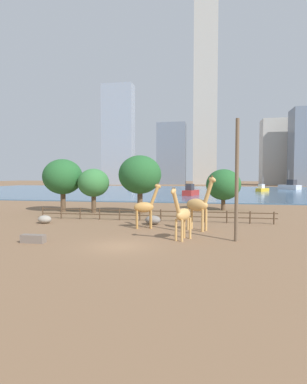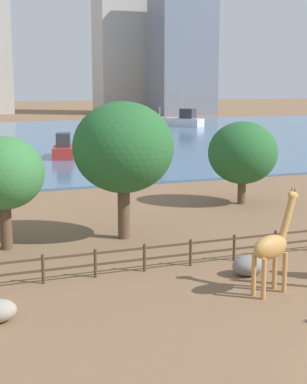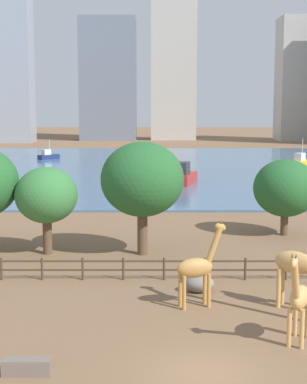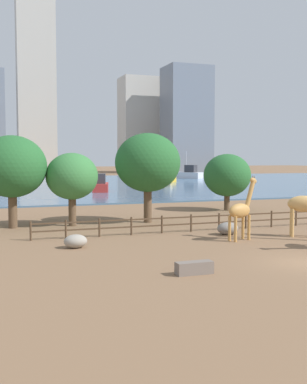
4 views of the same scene
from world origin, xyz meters
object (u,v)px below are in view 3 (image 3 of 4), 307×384
(giraffe_companion, at_px, (298,298))
(boat_sailboat, at_px, (47,156))
(giraffe_young, at_px, (299,262))
(tree_center_broad, at_px, (284,188))
(tree_right_tall, at_px, (141,180))
(boat_tug, at_px, (300,162))
(giraffe_tall, at_px, (197,267))
(feeding_trough, at_px, (26,367))
(boat_ferry, at_px, (182,176))
(tree_left_small, at_px, (45,196))
(boulder_near_fence, at_px, (199,284))

(giraffe_companion, xyz_separation_m, boat_sailboat, (-25.96, 87.28, -1.14))
(giraffe_young, distance_m, tree_center_broad, 17.21)
(tree_right_tall, bearing_deg, tree_center_broad, 29.04)
(tree_center_broad, relative_size, boat_tug, 1.14)
(giraffe_tall, xyz_separation_m, giraffe_young, (4.97, -0.30, 0.32))
(giraffe_companion, distance_m, tree_right_tall, 16.91)
(giraffe_young, relative_size, boat_sailboat, 1.24)
(giraffe_young, bearing_deg, boat_sailboat, 137.84)
(giraffe_tall, height_order, tree_center_broad, tree_center_broad)
(giraffe_companion, xyz_separation_m, feeding_trough, (-10.74, -2.88, -1.67))
(boat_ferry, distance_m, boat_tug, 30.24)
(giraffe_tall, height_order, feeding_trough, giraffe_tall)
(tree_center_broad, bearing_deg, tree_right_tall, -150.96)
(giraffe_tall, distance_m, boat_ferry, 46.34)
(giraffe_young, bearing_deg, tree_right_tall, 155.83)
(giraffe_companion, relative_size, boat_ferry, 0.62)
(tree_left_small, xyz_separation_m, boat_tug, (31.53, 57.85, -3.01))
(giraffe_young, height_order, boulder_near_fence, giraffe_young)
(giraffe_tall, height_order, tree_left_small, tree_left_small)
(tree_right_tall, relative_size, boat_tug, 1.47)
(feeding_trough, xyz_separation_m, boat_sailboat, (-15.22, 90.17, 0.53))
(giraffe_companion, relative_size, feeding_trough, 2.33)
(boulder_near_fence, bearing_deg, giraffe_companion, -62.86)
(tree_left_small, xyz_separation_m, boat_sailboat, (-12.75, 72.00, -3.15))
(feeding_trough, distance_m, boat_tug, 81.39)
(tree_center_broad, relative_size, tree_right_tall, 0.78)
(giraffe_young, height_order, tree_center_broad, tree_center_broad)
(giraffe_companion, relative_size, boulder_near_fence, 2.65)
(tree_right_tall, height_order, boat_tug, tree_right_tall)
(giraffe_young, height_order, tree_left_small, tree_left_small)
(giraffe_tall, relative_size, boat_sailboat, 1.07)
(giraffe_companion, bearing_deg, boat_ferry, -152.91)
(giraffe_companion, height_order, boat_ferry, giraffe_companion)
(giraffe_tall, relative_size, tree_center_broad, 0.73)
(boulder_near_fence, distance_m, tree_center_broad, 16.51)
(giraffe_companion, relative_size, boat_sailboat, 1.03)
(giraffe_young, bearing_deg, giraffe_companion, -74.53)
(tree_right_tall, xyz_separation_m, boat_tug, (25.11, 57.97, -4.10))
(boat_sailboat, bearing_deg, tree_left_small, -126.77)
(feeding_trough, height_order, boat_sailboat, boat_sailboat)
(tree_center_broad, xyz_separation_m, boat_tug, (14.21, 51.92, -2.71))
(tree_left_small, height_order, boat_ferry, tree_left_small)
(tree_left_small, xyz_separation_m, boat_ferry, (10.99, 35.66, -2.83))
(tree_center_broad, bearing_deg, giraffe_companion, -100.97)
(feeding_trough, distance_m, tree_left_small, 18.70)
(boat_tug, bearing_deg, boulder_near_fence, -160.93)
(giraffe_companion, xyz_separation_m, tree_center_broad, (4.11, 21.22, 1.71))
(tree_left_small, distance_m, boat_ferry, 37.42)
(boat_ferry, bearing_deg, giraffe_tall, -166.46)
(tree_center_broad, xyz_separation_m, tree_left_small, (-17.32, -5.94, 0.31))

